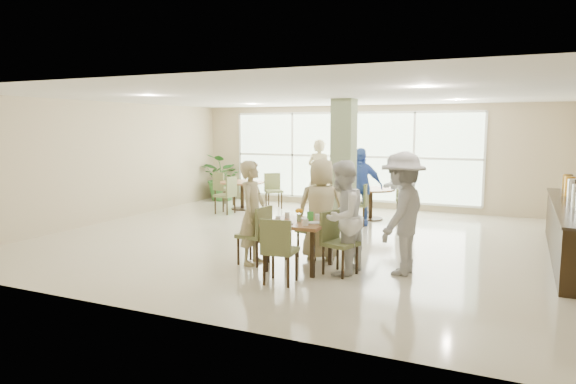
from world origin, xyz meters
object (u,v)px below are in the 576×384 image
at_px(teen_left, 253,213).
at_px(adult_a, 360,187).
at_px(round_table_left, 242,187).
at_px(buffet_counter, 574,227).
at_px(teen_right, 342,218).
at_px(teen_standing, 402,213).
at_px(round_table_right, 371,195).
at_px(teen_far, 321,209).
at_px(potted_plant, 223,177).
at_px(main_table, 299,227).
at_px(adult_standing, 319,174).
at_px(adult_b, 406,187).

distance_m(teen_left, adult_a, 4.00).
xyz_separation_m(round_table_left, buffet_counter, (7.69, -2.29, -0.04)).
distance_m(teen_right, teen_standing, 0.91).
xyz_separation_m(round_table_right, teen_far, (0.26, -4.00, 0.27)).
bearing_deg(round_table_left, teen_far, -46.59).
height_order(buffet_counter, potted_plant, buffet_counter).
bearing_deg(round_table_right, main_table, -88.26).
relative_size(buffet_counter, teen_standing, 2.53).
distance_m(teen_standing, adult_standing, 6.32).
height_order(adult_b, adult_standing, adult_standing).
relative_size(potted_plant, adult_a, 0.80).
bearing_deg(teen_standing, potted_plant, -122.36).
relative_size(teen_left, adult_a, 0.96).
bearing_deg(round_table_left, buffet_counter, -16.55).
distance_m(adult_a, adult_standing, 2.47).
relative_size(main_table, buffet_counter, 0.20).
xyz_separation_m(main_table, adult_standing, (-1.87, 5.71, 0.29)).
height_order(adult_a, adult_standing, adult_standing).
xyz_separation_m(round_table_right, teen_right, (0.85, -4.67, 0.28)).
distance_m(potted_plant, teen_left, 7.35).
distance_m(teen_left, adult_standing, 5.88).
relative_size(main_table, adult_standing, 0.49).
distance_m(round_table_left, adult_b, 4.40).
bearing_deg(round_table_left, adult_a, -13.30).
xyz_separation_m(teen_right, teen_standing, (0.82, 0.38, 0.07)).
bearing_deg(potted_plant, teen_far, -45.46).
xyz_separation_m(teen_left, adult_standing, (-1.08, 5.78, 0.10)).
bearing_deg(main_table, buffet_counter, 31.59).
height_order(potted_plant, teen_standing, teen_standing).
bearing_deg(round_table_right, teen_right, -79.74).
height_order(teen_right, adult_a, adult_a).
height_order(teen_left, adult_b, teen_left).
bearing_deg(teen_standing, teen_left, -71.38).
height_order(main_table, potted_plant, potted_plant).
distance_m(round_table_left, adult_standing, 2.12).
relative_size(round_table_left, adult_standing, 0.63).
height_order(round_table_right, potted_plant, potted_plant).
height_order(teen_far, adult_b, teen_far).
xyz_separation_m(teen_standing, adult_b, (-0.85, 4.35, -0.10)).
bearing_deg(potted_plant, main_table, -49.57).
xyz_separation_m(round_table_left, teen_far, (3.83, -4.05, 0.26)).
xyz_separation_m(main_table, teen_right, (0.70, 0.00, 0.21)).
distance_m(teen_right, adult_a, 4.00).
bearing_deg(potted_plant, round_table_right, -14.28).
bearing_deg(teen_standing, teen_right, -57.53).
bearing_deg(main_table, round_table_right, 91.74).
height_order(buffet_counter, adult_b, buffet_counter).
relative_size(round_table_left, buffet_counter, 0.25).
distance_m(round_table_right, teen_standing, 4.62).
bearing_deg(teen_left, teen_standing, -84.95).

